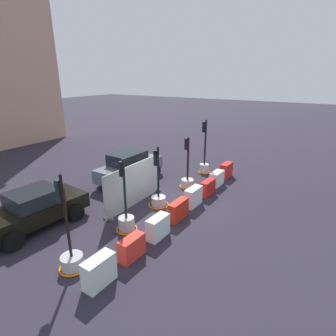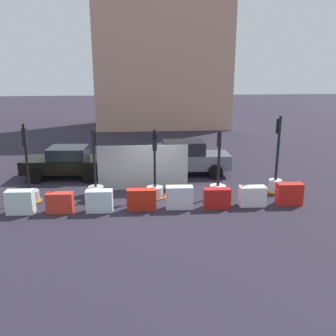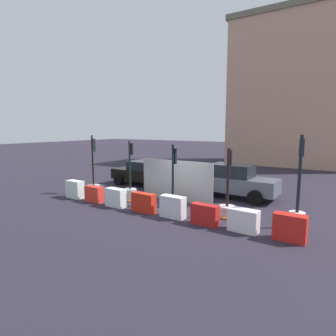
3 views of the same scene
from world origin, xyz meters
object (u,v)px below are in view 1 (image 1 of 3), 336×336
Objects in this scene: car_black_sedan at (34,209)px; traffic_light_2 at (158,197)px; traffic_light_3 at (187,180)px; car_grey_saloon at (130,167)px; construction_barrier_5 at (208,188)px; construction_barrier_3 at (178,210)px; traffic_light_4 at (204,163)px; construction_barrier_7 at (226,170)px; traffic_light_1 at (126,220)px; construction_barrier_6 at (217,179)px; construction_barrier_2 at (158,227)px; construction_barrier_4 at (193,197)px; construction_barrier_0 at (99,271)px; construction_barrier_1 at (132,248)px; traffic_light_0 at (71,256)px.

traffic_light_2 is at bearing -37.70° from car_black_sedan.
traffic_light_3 reaches higher than car_black_sedan.
traffic_light_3 is at bearing -74.29° from car_grey_saloon.
construction_barrier_3 is at bearing 178.84° from construction_barrier_5.
car_black_sedan is (-9.59, 3.20, 0.12)m from traffic_light_4.
construction_barrier_7 is at bearing -89.31° from traffic_light_4.
traffic_light_1 reaches higher than traffic_light_3.
traffic_light_3 reaches higher than construction_barrier_6.
construction_barrier_3 is 5.96m from car_black_sedan.
construction_barrier_7 is at bearing 1.92° from construction_barrier_5.
construction_barrier_2 is 7.59m from construction_barrier_7.
construction_barrier_6 is (6.32, -1.29, -0.06)m from traffic_light_1.
car_black_sedan is at bearing 127.55° from construction_barrier_3.
car_black_sedan reaches higher than construction_barrier_2.
construction_barrier_3 is (-3.33, -1.33, -0.03)m from traffic_light_3.
construction_barrier_5 is at bearing -0.36° from construction_barrier_2.
traffic_light_4 reaches higher than construction_barrier_5.
traffic_light_3 is at bearing 35.37° from construction_barrier_4.
construction_barrier_4 is 1.49m from construction_barrier_5.
construction_barrier_0 is 0.96× the size of construction_barrier_5.
traffic_light_1 is at bearing -141.86° from car_grey_saloon.
construction_barrier_5 is at bearing -0.87° from construction_barrier_0.
construction_barrier_2 is at bearing -2.16° from construction_barrier_1.
construction_barrier_6 is 0.25× the size of car_black_sedan.
traffic_light_4 is 0.79× the size of car_black_sedan.
car_grey_saloon is (6.98, 4.62, 0.42)m from construction_barrier_0.
traffic_light_3 is at bearing 21.77° from construction_barrier_3.
traffic_light_1 is 0.68× the size of car_grey_saloon.
car_grey_saloon is 1.02× the size of car_black_sedan.
construction_barrier_0 is 0.99× the size of construction_barrier_7.
construction_barrier_1 is 6.10m from construction_barrier_5.
construction_barrier_0 is at bearing -154.99° from traffic_light_1.
car_grey_saloon reaches higher than construction_barrier_5.
construction_barrier_1 is at bearing 177.84° from construction_barrier_2.
construction_barrier_5 is at bearing -0.81° from construction_barrier_1.
traffic_light_4 is at bearing 9.37° from construction_barrier_1.
construction_barrier_2 is 0.23× the size of car_grey_saloon.
car_grey_saloon is (6.95, 3.35, 0.41)m from traffic_light_0.
traffic_light_4 is at bearing 14.34° from construction_barrier_3.
traffic_light_4 is 3.20× the size of construction_barrier_4.
construction_barrier_3 is (3.12, -0.03, 0.03)m from construction_barrier_1.
traffic_light_0 reaches higher than construction_barrier_5.
traffic_light_1 is 2.98× the size of construction_barrier_1.
construction_barrier_2 is at bearing 179.64° from construction_barrier_5.
traffic_light_4 reaches higher than construction_barrier_0.
construction_barrier_3 is at bearing -158.23° from traffic_light_3.
car_grey_saloon is (5.51, 4.65, 0.49)m from construction_barrier_1.
traffic_light_1 reaches higher than traffic_light_2.
construction_barrier_6 is (1.11, -1.29, -0.04)m from traffic_light_3.
traffic_light_2 is at bearing -118.88° from car_grey_saloon.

